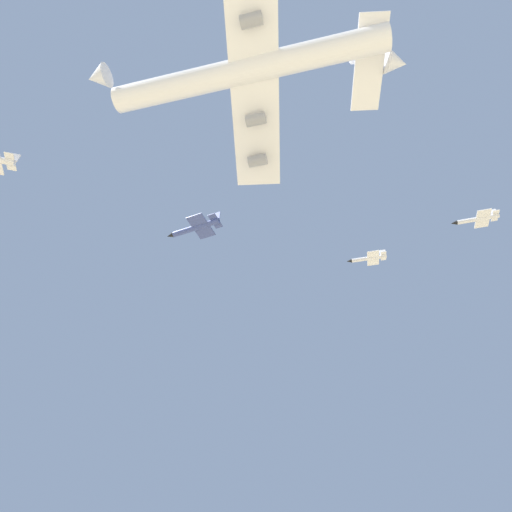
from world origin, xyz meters
name	(u,v)px	position (x,y,z in m)	size (l,w,h in m)	color
carrier_jet	(251,70)	(7.52, 40.10, 103.83)	(77.57, 60.37, 21.80)	white
chase_jet_lead	(369,258)	(-47.74, -25.89, 110.09)	(15.13, 9.05, 4.00)	silver
chase_jet_right_wing	(196,228)	(17.03, 8.43, 79.92)	(14.47, 10.44, 4.00)	#38478C
chase_jet_trailing	(477,219)	(-74.06, 2.80, 105.28)	(15.04, 9.13, 4.00)	silver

